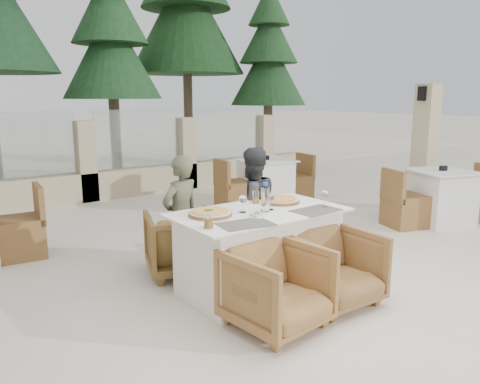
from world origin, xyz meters
TOP-DOWN VIEW (x-y plane):
  - ground at (0.00, 0.00)m, footprint 80.00×80.00m
  - perimeter_wall_far at (0.00, 4.80)m, footprint 10.00×0.34m
  - lantern_pillar at (4.20, 1.00)m, footprint 0.34×0.34m
  - pine_centre at (1.50, 7.20)m, footprint 2.20×2.20m
  - pine_mid_right at (3.80, 7.80)m, footprint 2.99×2.99m
  - pine_far_right at (5.50, 6.50)m, footprint 1.98×1.98m
  - dining_table at (0.02, 0.00)m, footprint 1.60×0.90m
  - placemat_near_left at (-0.36, -0.29)m, footprint 0.49×0.36m
  - placemat_near_right at (0.46, -0.30)m, footprint 0.46×0.32m
  - pizza_left at (-0.44, 0.12)m, footprint 0.41×0.41m
  - pizza_right at (0.41, 0.15)m, footprint 0.41×0.41m
  - water_bottle at (0.05, -0.05)m, footprint 0.09×0.09m
  - wine_glass_centre at (-0.14, 0.05)m, footprint 0.09×0.09m
  - wine_glass_near at (0.13, -0.03)m, footprint 0.08×0.08m
  - wine_glass_corner at (0.63, -0.24)m, footprint 0.09×0.09m
  - beer_glass_left at (-0.66, -0.20)m, footprint 0.09×0.09m
  - beer_glass_right at (0.19, 0.27)m, footprint 0.08×0.08m
  - olive_dish at (-0.13, -0.16)m, footprint 0.15×0.15m
  - armchair_far_left at (-0.36, 0.82)m, footprint 0.89×0.90m
  - armchair_far_right at (0.47, 0.63)m, footprint 0.70×0.72m
  - armchair_near_left at (-0.32, -0.66)m, footprint 0.77×0.79m
  - armchair_near_right at (0.37, -0.62)m, footprint 0.72×0.74m
  - diner_left at (-0.40, 0.73)m, footprint 0.51×0.40m
  - diner_right at (0.36, 0.56)m, footprint 0.66×0.53m
  - bg_table_b at (2.32, 2.71)m, footprint 1.72×1.00m
  - bg_table_c at (3.62, 0.32)m, footprint 1.81×1.29m

SIDE VIEW (x-z plane):
  - ground at x=0.00m, z-range 0.00..0.00m
  - armchair_far_right at x=0.47m, z-range 0.00..0.56m
  - armchair_far_left at x=-0.36m, z-range 0.00..0.65m
  - armchair_near_right at x=0.37m, z-range 0.00..0.65m
  - armchair_near_left at x=-0.32m, z-range 0.00..0.66m
  - dining_table at x=0.02m, z-range 0.00..0.77m
  - bg_table_b at x=2.32m, z-range 0.00..0.77m
  - bg_table_c at x=3.62m, z-range 0.00..0.77m
  - diner_left at x=-0.40m, z-range 0.00..1.25m
  - diner_right at x=0.36m, z-range 0.00..1.29m
  - placemat_near_left at x=-0.36m, z-range 0.77..0.77m
  - placemat_near_right at x=0.46m, z-range 0.77..0.77m
  - olive_dish at x=-0.13m, z-range 0.77..0.81m
  - pizza_right at x=0.41m, z-range 0.77..0.82m
  - pizza_left at x=-0.44m, z-range 0.77..0.82m
  - perimeter_wall_far at x=0.00m, z-range 0.00..1.60m
  - beer_glass_right at x=0.19m, z-range 0.77..0.90m
  - beer_glass_left at x=-0.66m, z-range 0.77..0.92m
  - wine_glass_centre at x=-0.14m, z-range 0.77..0.95m
  - wine_glass_near at x=0.13m, z-range 0.77..0.95m
  - wine_glass_corner at x=0.63m, z-range 0.77..0.95m
  - water_bottle at x=0.05m, z-range 0.77..1.04m
  - lantern_pillar at x=4.20m, z-range 0.00..2.00m
  - pine_far_right at x=5.50m, z-range 0.00..4.50m
  - pine_centre at x=1.50m, z-range 0.00..5.00m
  - pine_mid_right at x=3.80m, z-range 0.00..6.80m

